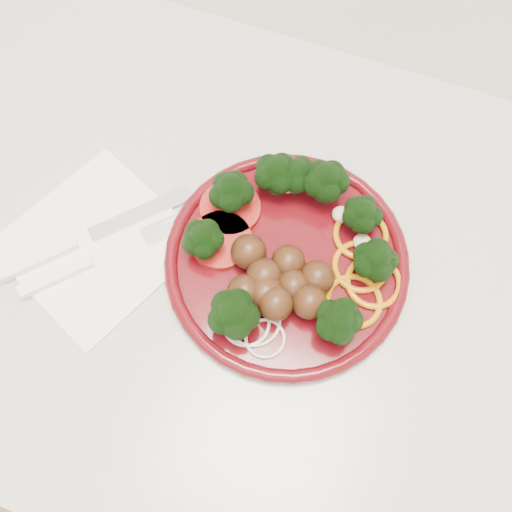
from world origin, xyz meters
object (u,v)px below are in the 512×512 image
(knife, at_px, (71,244))
(fork, at_px, (77,267))
(napkin, at_px, (97,244))
(plate, at_px, (288,253))

(knife, xyz_separation_m, fork, (0.02, -0.02, -0.00))
(napkin, distance_m, fork, 0.03)
(fork, bearing_deg, plate, -24.82)
(knife, bearing_deg, napkin, -22.66)
(plate, xyz_separation_m, knife, (-0.22, -0.07, -0.01))
(plate, bearing_deg, fork, -156.72)
(plate, relative_size, fork, 1.67)
(napkin, bearing_deg, plate, 15.44)
(plate, height_order, napkin, plate)
(napkin, height_order, fork, fork)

